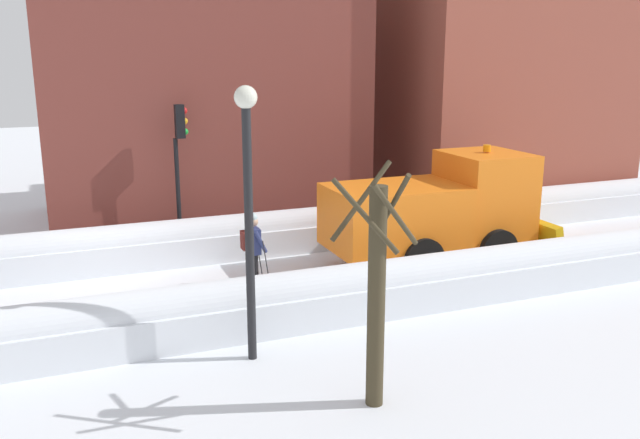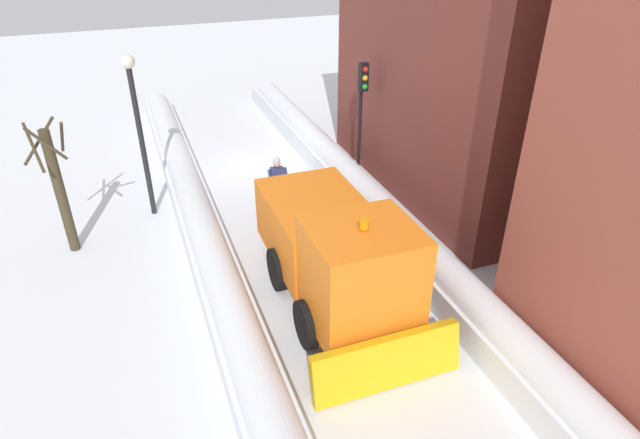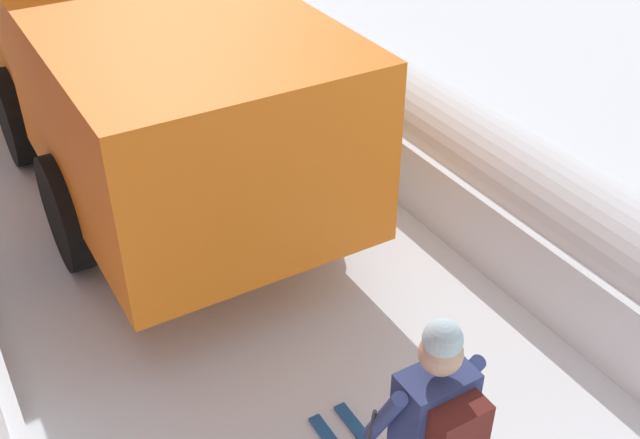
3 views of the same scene
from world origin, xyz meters
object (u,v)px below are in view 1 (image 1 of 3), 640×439
(street_lamp, at_px, (248,191))
(bare_tree_near, at_px, (376,289))
(traffic_light_pole, at_px, (180,150))
(plow_truck, at_px, (439,209))
(skier, at_px, (253,246))

(street_lamp, xyz_separation_m, bare_tree_near, (2.32, 1.36, -1.21))
(traffic_light_pole, distance_m, street_lamp, 7.11)
(plow_truck, bearing_deg, bare_tree_near, -38.70)
(plow_truck, relative_size, street_lamp, 1.20)
(traffic_light_pole, bearing_deg, street_lamp, -0.66)
(plow_truck, bearing_deg, traffic_light_pole, -118.73)
(plow_truck, xyz_separation_m, traffic_light_pole, (-3.36, -6.13, 1.44))
(skier, distance_m, street_lamp, 4.52)
(plow_truck, xyz_separation_m, street_lamp, (3.74, -6.22, 1.69))
(plow_truck, height_order, skier, plow_truck)
(skier, distance_m, bare_tree_near, 6.19)
(traffic_light_pole, distance_m, bare_tree_near, 9.55)
(skier, relative_size, bare_tree_near, 0.47)
(bare_tree_near, bearing_deg, street_lamp, -149.53)
(street_lamp, distance_m, bare_tree_near, 2.95)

